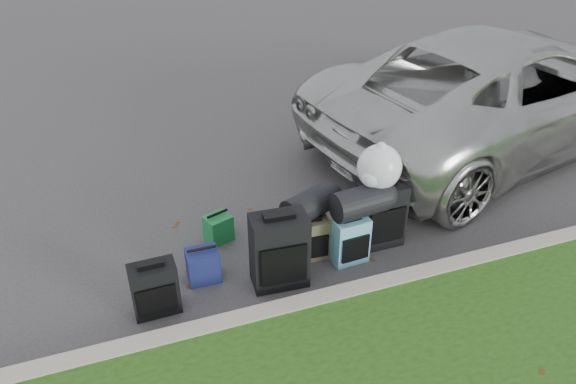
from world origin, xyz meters
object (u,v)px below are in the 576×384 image
object	(u,v)px
suitcase_small_black	(155,289)
tote_navy	(203,265)
suitcase_olive	(312,239)
suitcase_large_black_right	(380,215)
tote_green	(218,228)
suv	(503,89)
suitcase_teal	(350,240)
suitcase_large_black_left	(279,251)

from	to	relation	value
suitcase_small_black	tote_navy	world-z (taller)	suitcase_small_black
suitcase_small_black	suitcase_olive	size ratio (longest dim) A/B	1.13
suitcase_large_black_right	tote_navy	size ratio (longest dim) A/B	2.16
suitcase_small_black	tote_green	size ratio (longest dim) A/B	1.73
suv	tote_navy	xyz separation A→B (m)	(-4.59, -1.56, -0.63)
suitcase_teal	tote_green	bearing A→B (deg)	143.12
suitcase_olive	tote_navy	distance (m)	1.14
suitcase_small_black	suitcase_teal	xyz separation A→B (m)	(2.00, 0.07, -0.01)
suitcase_large_black_right	suitcase_large_black_left	bearing A→B (deg)	-168.68
suitcase_teal	suv	bearing A→B (deg)	26.47
tote_navy	tote_green	bearing A→B (deg)	64.00
suitcase_small_black	suitcase_large_black_right	world-z (taller)	suitcase_large_black_right
suitcase_small_black	tote_navy	xyz separation A→B (m)	(0.51, 0.29, -0.10)
suitcase_large_black_left	tote_green	size ratio (longest dim) A/B	2.53
suitcase_large_black_left	tote_navy	bearing A→B (deg)	161.34
suitcase_small_black	suitcase_large_black_left	bearing A→B (deg)	-1.30
suitcase_small_black	suitcase_olive	world-z (taller)	suitcase_small_black
suv	suitcase_large_black_right	bearing A→B (deg)	107.89
suitcase_large_black_left	tote_green	xyz separation A→B (m)	(-0.41, 0.87, -0.23)
suitcase_large_black_right	tote_navy	xyz separation A→B (m)	(-1.92, 0.05, -0.20)
suv	suitcase_small_black	size ratio (longest dim) A/B	10.77
suitcase_teal	suitcase_large_black_left	bearing A→B (deg)	-177.96
suitcase_olive	tote_navy	size ratio (longest dim) A/B	1.39
suitcase_teal	tote_navy	xyz separation A→B (m)	(-1.49, 0.22, -0.09)
suitcase_small_black	suitcase_olive	bearing A→B (deg)	7.69
tote_green	suitcase_large_black_left	bearing A→B (deg)	-83.84
suitcase_small_black	suitcase_teal	bearing A→B (deg)	0.90
suitcase_large_black_left	suitcase_olive	distance (m)	0.53
suitcase_large_black_left	tote_green	distance (m)	0.99
suv	tote_navy	size ratio (longest dim) A/B	16.94
suv	tote_green	xyz separation A→B (m)	(-4.30, -0.98, -0.64)
suv	suitcase_teal	xyz separation A→B (m)	(-3.10, -1.78, -0.54)
suitcase_large_black_left	suitcase_large_black_right	size ratio (longest dim) A/B	1.06
suitcase_teal	tote_green	world-z (taller)	suitcase_teal
suv	tote_green	size ratio (longest dim) A/B	18.58
tote_navy	suitcase_teal	bearing A→B (deg)	-7.36
tote_green	suitcase_olive	bearing A→B (deg)	-54.65
suitcase_olive	suitcase_small_black	bearing A→B (deg)	-168.27
suitcase_teal	tote_navy	bearing A→B (deg)	168.26
suitcase_large_black_left	suitcase_large_black_right	bearing A→B (deg)	15.63
suv	tote_green	distance (m)	4.46
suitcase_teal	suitcase_olive	bearing A→B (deg)	148.98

